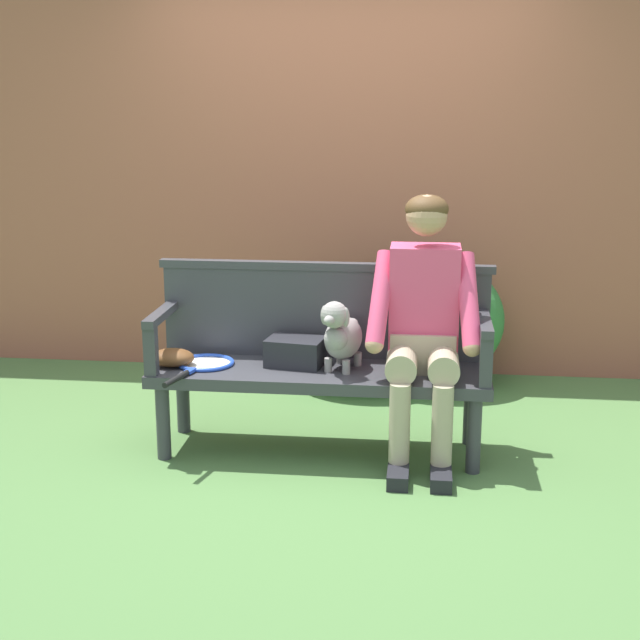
% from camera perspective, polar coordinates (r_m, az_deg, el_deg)
% --- Properties ---
extents(ground_plane, '(40.00, 40.00, 0.00)m').
position_cam_1_polar(ground_plane, '(4.72, 0.00, -8.16)').
color(ground_plane, '#4C753D').
extents(brick_garden_fence, '(8.00, 0.30, 2.59)m').
position_cam_1_polar(brick_garden_fence, '(5.97, 1.78, 9.31)').
color(brick_garden_fence, '#9E5642').
rests_on(brick_garden_fence, ground).
extents(hedge_bush_mid_right, '(0.99, 0.74, 0.82)m').
position_cam_1_polar(hedge_bush_mid_right, '(5.72, 6.51, 0.03)').
color(hedge_bush_mid_right, '#337538').
rests_on(hedge_bush_mid_right, ground).
extents(hedge_bush_far_left, '(0.96, 0.90, 0.62)m').
position_cam_1_polar(hedge_bush_far_left, '(5.76, 2.33, -0.80)').
color(hedge_bush_far_left, '#337538').
rests_on(hedge_bush_far_left, ground).
extents(garden_bench, '(1.69, 0.50, 0.44)m').
position_cam_1_polar(garden_bench, '(4.59, 0.00, -3.74)').
color(garden_bench, '#38383D').
rests_on(garden_bench, ground).
extents(bench_backrest, '(1.73, 0.06, 0.50)m').
position_cam_1_polar(bench_backrest, '(4.72, 0.31, 0.69)').
color(bench_backrest, '#38383D').
rests_on(bench_backrest, garden_bench).
extents(bench_armrest_left_end, '(0.06, 0.50, 0.28)m').
position_cam_1_polar(bench_armrest_left_end, '(4.60, -10.14, -0.57)').
color(bench_armrest_left_end, '#38383D').
rests_on(bench_armrest_left_end, garden_bench).
extents(bench_armrest_right_end, '(0.06, 0.50, 0.28)m').
position_cam_1_polar(bench_armrest_right_end, '(4.42, 10.29, -1.17)').
color(bench_armrest_right_end, '#38383D').
rests_on(bench_armrest_right_end, garden_bench).
extents(person_seated, '(0.56, 0.65, 1.31)m').
position_cam_1_polar(person_seated, '(4.46, 6.50, 0.08)').
color(person_seated, black).
rests_on(person_seated, ground).
extents(dog_on_bench, '(0.24, 0.37, 0.37)m').
position_cam_1_polar(dog_on_bench, '(4.49, 1.32, -0.91)').
color(dog_on_bench, gray).
rests_on(dog_on_bench, garden_bench).
extents(tennis_racket, '(0.35, 0.58, 0.03)m').
position_cam_1_polar(tennis_racket, '(4.65, -7.31, -2.76)').
color(tennis_racket, blue).
rests_on(tennis_racket, garden_bench).
extents(baseball_glove, '(0.22, 0.17, 0.09)m').
position_cam_1_polar(baseball_glove, '(4.66, -9.20, -2.33)').
color(baseball_glove, brown).
rests_on(baseball_glove, garden_bench).
extents(sports_bag, '(0.31, 0.24, 0.14)m').
position_cam_1_polar(sports_bag, '(4.61, -1.55, -2.00)').
color(sports_bag, '#232328').
rests_on(sports_bag, garden_bench).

